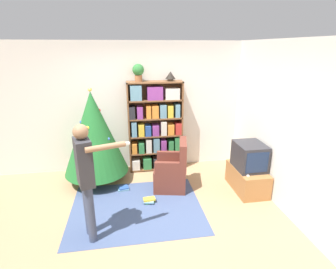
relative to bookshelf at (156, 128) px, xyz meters
name	(u,v)px	position (x,y,z in m)	size (l,w,h in m)	color
ground_plane	(147,220)	(-0.35, -1.73, -0.91)	(14.00, 14.00, 0.00)	#9E7A56
wall_back	(137,107)	(-0.35, 0.22, 0.39)	(8.00, 0.10, 2.60)	silver
wall_right	(292,131)	(1.84, -1.73, 0.39)	(0.10, 8.00, 2.60)	silver
area_rug	(137,208)	(-0.49, -1.41, -0.91)	(2.08, 1.65, 0.01)	#3D4C70
bookshelf	(156,128)	(0.00, 0.00, 0.00)	(1.10, 0.29, 1.85)	brown
tv_stand	(247,179)	(1.52, -1.12, -0.70)	(0.49, 0.86, 0.42)	#996638
television	(250,156)	(1.52, -1.13, -0.25)	(0.47, 0.57, 0.46)	#28282D
game_remote	(247,175)	(1.38, -1.38, -0.47)	(0.04, 0.12, 0.02)	white
christmas_tree	(94,133)	(-1.18, -0.37, 0.07)	(1.18, 1.18, 1.81)	#4C3323
armchair	(172,172)	(0.19, -0.85, -0.59)	(0.67, 0.66, 0.92)	brown
standing_person	(86,174)	(-1.12, -1.98, 0.04)	(0.71, 0.45, 1.61)	#38425B
potted_plant	(138,71)	(-0.31, 0.01, 1.13)	(0.22, 0.22, 0.33)	#935B38
table_lamp	(170,76)	(0.30, 0.01, 1.04)	(0.20, 0.20, 0.18)	#473828
book_pile_near_tree	(123,188)	(-0.70, -0.79, -0.88)	(0.22, 0.18, 0.06)	#5B899E
book_pile_by_chair	(149,200)	(-0.27, -1.28, -0.87)	(0.21, 0.18, 0.08)	#2D7A42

